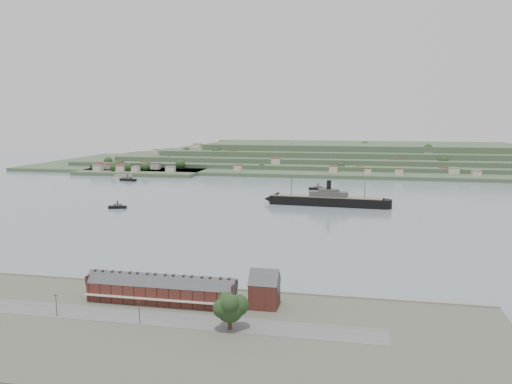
% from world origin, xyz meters
% --- Properties ---
extents(ground, '(1400.00, 1400.00, 0.00)m').
position_xyz_m(ground, '(0.00, 0.00, 0.00)').
color(ground, slate).
rests_on(ground, ground).
extents(near_shore, '(220.00, 80.00, 2.60)m').
position_xyz_m(near_shore, '(0.00, -186.75, 1.01)').
color(near_shore, '#4C5142').
rests_on(near_shore, ground).
extents(terrace_row, '(55.60, 9.80, 11.07)m').
position_xyz_m(terrace_row, '(-10.00, -168.02, 6.84)').
color(terrace_row, '#4E221C').
rests_on(terrace_row, ground).
extents(gabled_building, '(10.40, 10.18, 14.09)m').
position_xyz_m(gabled_building, '(27.50, -164.00, 8.19)').
color(gabled_building, '#4E221C').
rests_on(gabled_building, ground).
extents(far_peninsula, '(760.00, 309.00, 30.00)m').
position_xyz_m(far_peninsula, '(27.91, 393.10, 11.88)').
color(far_peninsula, '#3A5337').
rests_on(far_peninsula, ground).
extents(steamship, '(100.63, 18.44, 24.13)m').
position_xyz_m(steamship, '(34.50, 57.38, 4.45)').
color(steamship, black).
rests_on(steamship, ground).
extents(tugboat, '(13.93, 6.52, 6.06)m').
position_xyz_m(tugboat, '(-118.23, 14.09, 1.48)').
color(tugboat, black).
rests_on(tugboat, ground).
extents(ferry_west, '(20.15, 10.01, 7.28)m').
position_xyz_m(ferry_west, '(-183.57, 169.46, 1.75)').
color(ferry_west, black).
rests_on(ferry_west, ground).
extents(ferry_east, '(17.61, 6.84, 6.43)m').
position_xyz_m(ferry_east, '(24.53, 140.79, 1.55)').
color(ferry_east, black).
rests_on(ferry_east, ground).
extents(fig_tree, '(11.06, 9.58, 12.35)m').
position_xyz_m(fig_tree, '(20.48, -185.81, 9.54)').
color(fig_tree, '#3B2B1B').
rests_on(fig_tree, ground).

